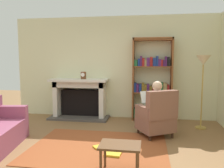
# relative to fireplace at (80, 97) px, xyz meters

# --- Properties ---
(ground) EXTENTS (14.00, 14.00, 0.00)m
(ground) POSITION_rel_fireplace_xyz_m (0.94, -2.30, -0.56)
(ground) COLOR olive
(back_wall) EXTENTS (5.60, 0.10, 2.70)m
(back_wall) POSITION_rel_fireplace_xyz_m (0.94, 0.25, 0.79)
(back_wall) COLOR beige
(back_wall) RESTS_ON ground
(area_rug) EXTENTS (2.40, 1.80, 0.01)m
(area_rug) POSITION_rel_fireplace_xyz_m (0.94, -2.00, -0.56)
(area_rug) COLOR #994B26
(area_rug) RESTS_ON ground
(fireplace) EXTENTS (1.57, 0.64, 1.06)m
(fireplace) POSITION_rel_fireplace_xyz_m (0.00, 0.00, 0.00)
(fireplace) COLOR #4C4742
(fireplace) RESTS_ON ground
(mantel_clock) EXTENTS (0.14, 0.14, 0.19)m
(mantel_clock) POSITION_rel_fireplace_xyz_m (0.13, -0.10, 0.59)
(mantel_clock) COLOR brown
(mantel_clock) RESTS_ON fireplace
(bookshelf) EXTENTS (1.00, 0.32, 2.11)m
(bookshelf) POSITION_rel_fireplace_xyz_m (1.89, 0.03, 0.43)
(bookshelf) COLOR brown
(bookshelf) RESTS_ON ground
(armchair_reading) EXTENTS (0.86, 0.86, 0.97)m
(armchair_reading) POSITION_rel_fireplace_xyz_m (1.99, -1.26, -0.14)
(armchair_reading) COLOR #331E14
(armchair_reading) RESTS_ON ground
(seated_reader) EXTENTS (0.54, 0.59, 1.14)m
(seated_reader) POSITION_rel_fireplace_xyz_m (1.93, -1.15, 0.06)
(seated_reader) COLOR silver
(seated_reader) RESTS_ON ground
(side_table) EXTENTS (0.56, 0.39, 0.42)m
(side_table) POSITION_rel_fireplace_xyz_m (1.43, -2.86, -0.21)
(side_table) COLOR brown
(side_table) RESTS_ON ground
(scattered_books) EXTENTS (0.62, 0.61, 0.04)m
(scattered_books) POSITION_rel_fireplace_xyz_m (1.23, -2.10, -0.53)
(scattered_books) COLOR #334CA5
(scattered_books) RESTS_ON area_rug
(floor_lamp) EXTENTS (0.32, 0.32, 1.66)m
(floor_lamp) POSITION_rel_fireplace_xyz_m (3.00, -0.51, 0.84)
(floor_lamp) COLOR #B7933F
(floor_lamp) RESTS_ON ground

